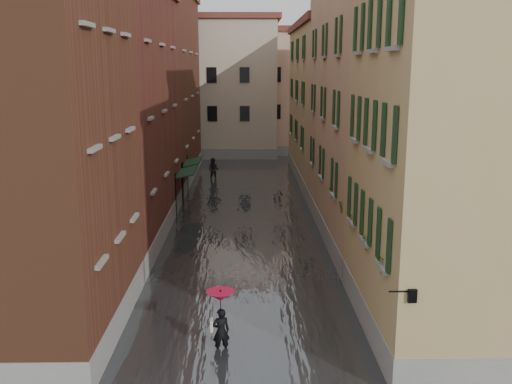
{
  "coord_description": "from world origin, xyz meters",
  "views": [
    {
      "loc": [
        0.12,
        -19.61,
        8.71
      ],
      "look_at": [
        0.57,
        6.38,
        3.0
      ],
      "focal_mm": 40.0,
      "sensor_mm": 36.0,
      "label": 1
    }
  ],
  "objects": [
    {
      "name": "pedestrian_far",
      "position": [
        -2.41,
        23.87,
        0.93
      ],
      "size": [
        1.05,
        0.91,
        1.85
      ],
      "primitive_type": "imported",
      "rotation": [
        0.0,
        0.0,
        -0.26
      ],
      "color": "black",
      "rests_on": "ground"
    },
    {
      "name": "building_end_pink",
      "position": [
        6.0,
        40.0,
        6.0
      ],
      "size": [
        10.0,
        9.0,
        12.0
      ],
      "primitive_type": "cube",
      "color": "tan",
      "rests_on": "ground"
    },
    {
      "name": "pedestrian_main",
      "position": [
        -0.68,
        -3.38,
        1.25
      ],
      "size": [
        0.9,
        0.9,
        2.06
      ],
      "color": "black",
      "rests_on": "ground"
    },
    {
      "name": "floodwater",
      "position": [
        0.0,
        13.0,
        0.1
      ],
      "size": [
        10.0,
        60.0,
        0.2
      ],
      "primitive_type": "cube",
      "color": "#464A4E",
      "rests_on": "ground"
    },
    {
      "name": "awning_far",
      "position": [
        -3.49,
        17.84,
        2.47
      ],
      "size": [
        1.09,
        3.06,
        2.8
      ],
      "color": "#16321D",
      "rests_on": "ground"
    },
    {
      "name": "building_left_far",
      "position": [
        -7.0,
        24.0,
        7.0
      ],
      "size": [
        6.0,
        16.0,
        14.0
      ],
      "primitive_type": "cube",
      "color": "brown",
      "rests_on": "ground"
    },
    {
      "name": "window_planters",
      "position": [
        4.12,
        0.52,
        3.51
      ],
      "size": [
        0.59,
        10.55,
        0.84
      ],
      "color": "maroon",
      "rests_on": "ground"
    },
    {
      "name": "building_right_near",
      "position": [
        7.0,
        -2.0,
        5.75
      ],
      "size": [
        6.0,
        8.0,
        11.5
      ],
      "primitive_type": "cube",
      "color": "tan",
      "rests_on": "ground"
    },
    {
      "name": "wall_lantern",
      "position": [
        4.33,
        -6.0,
        3.01
      ],
      "size": [
        0.71,
        0.22,
        0.35
      ],
      "color": "black",
      "rests_on": "ground"
    },
    {
      "name": "awning_near",
      "position": [
        -3.48,
        14.15,
        2.47
      ],
      "size": [
        1.09,
        3.3,
        2.8
      ],
      "color": "#16321D",
      "rests_on": "ground"
    },
    {
      "name": "building_left_mid",
      "position": [
        -7.0,
        9.0,
        6.25
      ],
      "size": [
        6.0,
        14.0,
        12.5
      ],
      "primitive_type": "cube",
      "color": "#592D1C",
      "rests_on": "ground"
    },
    {
      "name": "building_end_cream",
      "position": [
        -3.0,
        38.0,
        6.5
      ],
      "size": [
        12.0,
        9.0,
        13.0
      ],
      "primitive_type": "cube",
      "color": "#B3A18E",
      "rests_on": "ground"
    },
    {
      "name": "building_right_mid",
      "position": [
        7.0,
        9.0,
        6.5
      ],
      "size": [
        6.0,
        14.0,
        13.0
      ],
      "primitive_type": "cube",
      "color": "tan",
      "rests_on": "ground"
    },
    {
      "name": "building_left_near",
      "position": [
        -7.0,
        -2.0,
        6.5
      ],
      "size": [
        6.0,
        8.0,
        13.0
      ],
      "primitive_type": "cube",
      "color": "brown",
      "rests_on": "ground"
    },
    {
      "name": "building_right_far",
      "position": [
        7.0,
        24.0,
        5.75
      ],
      "size": [
        6.0,
        16.0,
        11.5
      ],
      "primitive_type": "cube",
      "color": "tan",
      "rests_on": "ground"
    },
    {
      "name": "ground",
      "position": [
        0.0,
        0.0,
        0.0
      ],
      "size": [
        120.0,
        120.0,
        0.0
      ],
      "primitive_type": "plane",
      "color": "#5F5F62",
      "rests_on": "ground"
    }
  ]
}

